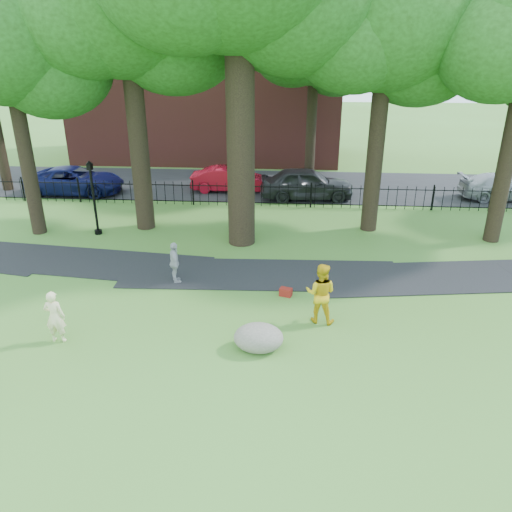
# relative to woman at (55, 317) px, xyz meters

# --- Properties ---
(ground) EXTENTS (120.00, 120.00, 0.00)m
(ground) POSITION_rel_woman_xyz_m (4.39, 0.84, -0.78)
(ground) COLOR #466C25
(ground) RESTS_ON ground
(footpath) EXTENTS (36.07, 3.85, 0.03)m
(footpath) POSITION_rel_woman_xyz_m (5.39, 4.74, -0.78)
(footpath) COLOR black
(footpath) RESTS_ON ground
(street) EXTENTS (80.00, 7.00, 0.02)m
(street) POSITION_rel_woman_xyz_m (4.39, 16.84, -0.78)
(street) COLOR black
(street) RESTS_ON ground
(iron_fence) EXTENTS (44.00, 0.04, 1.20)m
(iron_fence) POSITION_rel_woman_xyz_m (4.39, 12.84, -0.18)
(iron_fence) COLOR black
(iron_fence) RESTS_ON ground
(brick_building) EXTENTS (18.00, 8.00, 12.00)m
(brick_building) POSITION_rel_woman_xyz_m (0.39, 24.84, 5.22)
(brick_building) COLOR brown
(brick_building) RESTS_ON ground
(tree_row) EXTENTS (26.82, 7.96, 12.42)m
(tree_row) POSITION_rel_woman_xyz_m (4.91, 9.24, 7.38)
(tree_row) COLOR black
(tree_row) RESTS_ON ground
(woman) EXTENTS (0.58, 0.39, 1.56)m
(woman) POSITION_rel_woman_xyz_m (0.00, 0.00, 0.00)
(woman) COLOR beige
(woman) RESTS_ON ground
(man) EXTENTS (1.04, 0.88, 1.87)m
(man) POSITION_rel_woman_xyz_m (7.36, 1.64, 0.16)
(man) COLOR gold
(man) RESTS_ON ground
(pedestrian) EXTENTS (0.65, 0.94, 1.48)m
(pedestrian) POSITION_rel_woman_xyz_m (2.47, 3.90, -0.04)
(pedestrian) COLOR #9D9CA1
(pedestrian) RESTS_ON ground
(boulder) EXTENTS (1.65, 1.47, 0.80)m
(boulder) POSITION_rel_woman_xyz_m (5.63, 0.04, -0.38)
(boulder) COLOR #616051
(boulder) RESTS_ON ground
(lamppost) EXTENTS (0.32, 0.32, 3.23)m
(lamppost) POSITION_rel_woman_xyz_m (-1.97, 8.36, 0.80)
(lamppost) COLOR black
(lamppost) RESTS_ON ground
(backpack) EXTENTS (0.39, 0.25, 0.28)m
(backpack) POSITION_rel_woman_xyz_m (5.51, -0.06, -0.64)
(backpack) COLOR black
(backpack) RESTS_ON ground
(red_bag) EXTENTS (0.45, 0.36, 0.27)m
(red_bag) POSITION_rel_woman_xyz_m (6.32, 3.18, -0.64)
(red_bag) COLOR maroon
(red_bag) RESTS_ON ground
(red_sedan) EXTENTS (4.13, 1.57, 1.34)m
(red_sedan) POSITION_rel_woman_xyz_m (2.85, 15.51, -0.11)
(red_sedan) COLOR #B00D1F
(red_sedan) RESTS_ON ground
(navy_van) EXTENTS (5.25, 2.46, 1.45)m
(navy_van) POSITION_rel_woman_xyz_m (-5.47, 14.43, -0.05)
(navy_van) COLOR #0D1141
(navy_van) RESTS_ON ground
(grey_car) EXTENTS (5.03, 2.35, 1.66)m
(grey_car) POSITION_rel_woman_xyz_m (7.19, 14.34, 0.05)
(grey_car) COLOR black
(grey_car) RESTS_ON ground
(silver_car) EXTENTS (4.67, 2.08, 1.33)m
(silver_car) POSITION_rel_woman_xyz_m (17.61, 15.03, -0.11)
(silver_car) COLOR #96989E
(silver_car) RESTS_ON ground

